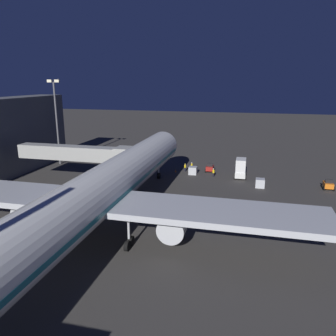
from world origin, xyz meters
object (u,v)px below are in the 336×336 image
at_px(baggage_tug_lead, 210,168).
at_px(baggage_container_far_row, 193,170).
at_px(ops_van, 241,168).
at_px(baggage_container_mid_row, 260,183).
at_px(pushback_tug, 328,185).
at_px(ground_crew_near_nose_gear, 192,166).
at_px(apron_floodlight_mast, 56,117).
at_px(airliner_at_gate, 93,198).
at_px(jet_bridge, 84,154).
at_px(traffic_cone_nose_port, 176,171).
at_px(traffic_cone_nose_starboard, 156,170).
at_px(ground_crew_marshaller_fwd, 213,172).
at_px(ground_crew_by_belt_loader, 185,167).

bearing_deg(baggage_tug_lead, baggage_container_far_row, 41.00).
relative_size(ops_van, baggage_container_mid_row, 2.83).
xyz_separation_m(pushback_tug, ground_crew_near_nose_gear, (25.89, -7.08, 0.17)).
relative_size(baggage_container_far_row, ground_crew_near_nose_gear, 0.96).
height_order(apron_floodlight_mast, ground_crew_near_nose_gear, apron_floodlight_mast).
height_order(airliner_at_gate, jet_bridge, airliner_at_gate).
distance_m(traffic_cone_nose_port, traffic_cone_nose_starboard, 4.40).
distance_m(baggage_container_far_row, ground_crew_marshaller_fwd, 4.47).
relative_size(baggage_container_mid_row, ground_crew_near_nose_gear, 0.97).
xyz_separation_m(airliner_at_gate, ground_crew_by_belt_loader, (-4.04, -34.63, -4.88)).
xyz_separation_m(apron_floodlight_mast, ground_crew_near_nose_gear, (-30.73, -1.73, -10.01)).
distance_m(pushback_tug, baggage_container_mid_row, 11.90).
height_order(pushback_tug, ground_crew_near_nose_gear, pushback_tug).
relative_size(jet_bridge, traffic_cone_nose_starboard, 40.91).
height_order(pushback_tug, traffic_cone_nose_port, pushback_tug).
distance_m(baggage_container_far_row, traffic_cone_nose_port, 3.93).
bearing_deg(traffic_cone_nose_port, jet_bridge, 42.02).
height_order(baggage_container_far_row, traffic_cone_nose_starboard, baggage_container_far_row).
height_order(ops_van, baggage_tug_lead, ops_van).
distance_m(baggage_tug_lead, ground_crew_marshaller_fwd, 3.96).
bearing_deg(traffic_cone_nose_starboard, airliner_at_gate, 93.74).
relative_size(ops_van, baggage_tug_lead, 2.06).
bearing_deg(jet_bridge, ground_crew_marshaller_fwd, -153.71).
bearing_deg(pushback_tug, ops_van, -14.19).
height_order(ops_van, traffic_cone_nose_starboard, ops_van).
relative_size(baggage_tug_lead, ground_crew_by_belt_loader, 1.32).
bearing_deg(ground_crew_by_belt_loader, baggage_container_far_row, 139.34).
height_order(ground_crew_by_belt_loader, traffic_cone_nose_port, ground_crew_by_belt_loader).
bearing_deg(baggage_container_far_row, ground_crew_by_belt_loader, -40.66).
relative_size(ops_van, baggage_container_far_row, 2.87).
bearing_deg(pushback_tug, baggage_container_far_row, -9.04).
distance_m(ops_van, baggage_container_mid_row, 6.83).
bearing_deg(ops_van, ground_crew_by_belt_loader, -8.74).
distance_m(jet_bridge, baggage_tug_lead, 26.44).
bearing_deg(pushback_tug, jet_bridge, 10.63).
bearing_deg(ground_crew_near_nose_gear, ground_crew_by_belt_loader, 49.31).
xyz_separation_m(baggage_tug_lead, baggage_container_far_row, (3.18, 2.76, 0.01)).
bearing_deg(jet_bridge, ground_crew_near_nose_gear, -138.71).
bearing_deg(baggage_container_mid_row, traffic_cone_nose_port, -20.64).
bearing_deg(jet_bridge, baggage_container_mid_row, -168.52).
bearing_deg(airliner_at_gate, baggage_tug_lead, -104.46).
bearing_deg(traffic_cone_nose_port, airliner_at_gate, 86.26).
distance_m(baggage_tug_lead, baggage_container_far_row, 4.21).
height_order(jet_bridge, ground_crew_marshaller_fwd, jet_bridge).
bearing_deg(baggage_tug_lead, traffic_cone_nose_starboard, 10.03).
relative_size(baggage_tug_lead, baggage_container_mid_row, 1.37).
bearing_deg(pushback_tug, apron_floodlight_mast, -5.39).
bearing_deg(apron_floodlight_mast, baggage_container_far_row, 177.54).
xyz_separation_m(ground_crew_near_nose_gear, traffic_cone_nose_starboard, (7.43, 2.34, -0.67)).
distance_m(baggage_container_far_row, ground_crew_by_belt_loader, 2.62).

